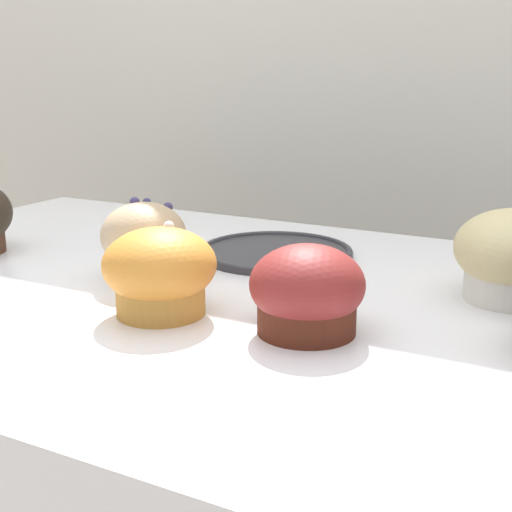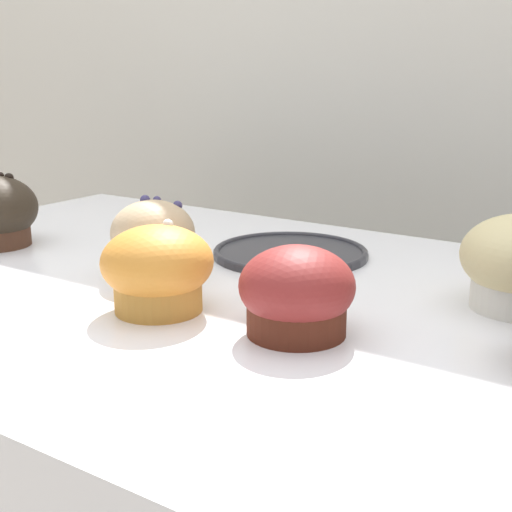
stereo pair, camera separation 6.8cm
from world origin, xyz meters
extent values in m
cube|color=beige|center=(0.00, 0.60, 0.90)|extent=(3.20, 0.10, 1.80)
cylinder|color=silver|center=(0.28, 0.10, 0.97)|extent=(0.09, 0.09, 0.05)
cylinder|color=#C28233|center=(0.00, -0.09, 0.97)|extent=(0.08, 0.08, 0.05)
ellipsoid|color=orange|center=(0.00, -0.09, 0.99)|extent=(0.10, 0.10, 0.07)
sphere|color=white|center=(0.00, -0.08, 1.02)|extent=(0.01, 0.01, 0.01)
cylinder|color=silver|center=(-0.08, -0.01, 0.97)|extent=(0.07, 0.07, 0.05)
ellipsoid|color=tan|center=(-0.08, -0.01, 0.99)|extent=(0.09, 0.09, 0.07)
sphere|color=navy|center=(-0.09, -0.01, 1.03)|extent=(0.01, 0.01, 0.01)
sphere|color=navy|center=(-0.08, 0.00, 1.03)|extent=(0.01, 0.01, 0.01)
sphere|color=navy|center=(-0.06, 0.01, 1.02)|extent=(0.01, 0.01, 0.01)
cylinder|color=#4F1F13|center=(0.14, -0.07, 0.97)|extent=(0.08, 0.08, 0.04)
ellipsoid|color=maroon|center=(0.14, -0.07, 0.99)|extent=(0.10, 0.10, 0.07)
cylinder|color=#2D2D33|center=(0.00, 0.14, 0.95)|extent=(0.18, 0.18, 0.01)
torus|color=#2D2D33|center=(0.00, 0.14, 0.95)|extent=(0.18, 0.18, 0.01)
camera|label=1|loc=(0.37, -0.60, 1.16)|focal=50.00mm
camera|label=2|loc=(0.43, -0.56, 1.16)|focal=50.00mm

